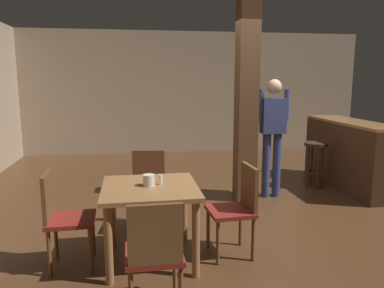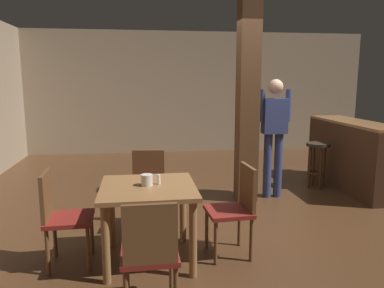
{
  "view_description": "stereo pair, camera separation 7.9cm",
  "coord_description": "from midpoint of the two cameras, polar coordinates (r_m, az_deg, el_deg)",
  "views": [
    {
      "loc": [
        -1.51,
        -4.31,
        1.73
      ],
      "look_at": [
        -0.8,
        0.07,
        0.95
      ],
      "focal_mm": 35.0,
      "sensor_mm": 36.0,
      "label": 1
    },
    {
      "loc": [
        -1.43,
        -4.32,
        1.73
      ],
      "look_at": [
        -0.8,
        0.07,
        0.95
      ],
      "focal_mm": 35.0,
      "sensor_mm": 36.0,
      "label": 2
    }
  ],
  "objects": [
    {
      "name": "ground_plane",
      "position": [
        4.88,
        9.17,
        -10.94
      ],
      "size": [
        10.8,
        10.8,
        0.0
      ],
      "primitive_type": "plane",
      "color": "#422816"
    },
    {
      "name": "wall_back",
      "position": [
        8.94,
        0.29,
        7.85
      ],
      "size": [
        8.0,
        0.1,
        2.8
      ],
      "primitive_type": "cube",
      "color": "gray",
      "rests_on": "ground_plane"
    },
    {
      "name": "pillar",
      "position": [
        5.3,
        7.87,
        6.3
      ],
      "size": [
        0.28,
        0.28,
        2.8
      ],
      "primitive_type": "cube",
      "color": "#4C301C",
      "rests_on": "ground_plane"
    },
    {
      "name": "dining_table",
      "position": [
        3.57,
        -7.03,
        -8.42
      ],
      "size": [
        0.88,
        0.88,
        0.74
      ],
      "color": "brown",
      "rests_on": "ground_plane"
    },
    {
      "name": "chair_south",
      "position": [
        2.8,
        -6.56,
        -15.97
      ],
      "size": [
        0.42,
        0.42,
        0.89
      ],
      "color": "maroon",
      "rests_on": "ground_plane"
    },
    {
      "name": "chair_north",
      "position": [
        4.4,
        -7.22,
        -6.27
      ],
      "size": [
        0.47,
        0.47,
        0.89
      ],
      "color": "maroon",
      "rests_on": "ground_plane"
    },
    {
      "name": "chair_west",
      "position": [
        3.68,
        -19.77,
        -10.05
      ],
      "size": [
        0.43,
        0.43,
        0.89
      ],
      "color": "maroon",
      "rests_on": "ground_plane"
    },
    {
      "name": "chair_east",
      "position": [
        3.73,
        6.38,
        -9.23
      ],
      "size": [
        0.44,
        0.44,
        0.89
      ],
      "color": "maroon",
      "rests_on": "ground_plane"
    },
    {
      "name": "napkin_cup",
      "position": [
        3.53,
        -7.26,
        -5.5
      ],
      "size": [
        0.11,
        0.11,
        0.11
      ],
      "primitive_type": "cylinder",
      "color": "beige",
      "rests_on": "dining_table"
    },
    {
      "name": "salt_shaker",
      "position": [
        3.56,
        -5.43,
        -5.43
      ],
      "size": [
        0.03,
        0.03,
        0.09
      ],
      "primitive_type": "cylinder",
      "color": "silver",
      "rests_on": "dining_table"
    },
    {
      "name": "standing_person",
      "position": [
        5.52,
        11.8,
        2.18
      ],
      "size": [
        0.47,
        0.22,
        1.72
      ],
      "color": "navy",
      "rests_on": "ground_plane"
    },
    {
      "name": "bar_counter",
      "position": [
        6.44,
        22.0,
        -1.39
      ],
      "size": [
        0.56,
        1.98,
        1.07
      ],
      "color": "brown",
      "rests_on": "ground_plane"
    },
    {
      "name": "bar_stool_near",
      "position": [
        6.24,
        17.96,
        -1.38
      ],
      "size": [
        0.37,
        0.37,
        0.73
      ],
      "color": "#2D2319",
      "rests_on": "ground_plane"
    }
  ]
}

